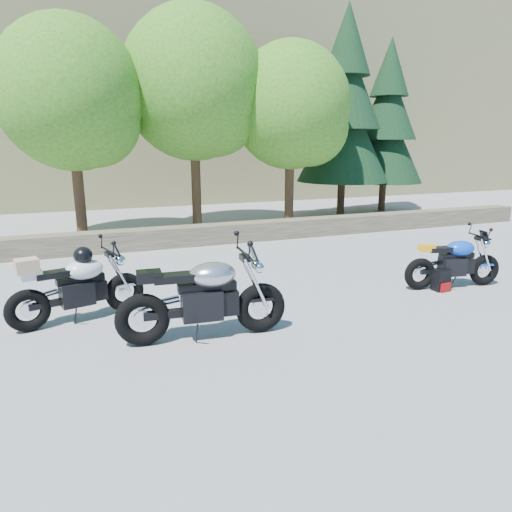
{
  "coord_description": "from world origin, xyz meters",
  "views": [
    {
      "loc": [
        -2.45,
        -5.91,
        2.6
      ],
      "look_at": [
        0.2,
        1.0,
        0.75
      ],
      "focal_mm": 32.0,
      "sensor_mm": 36.0,
      "label": 1
    }
  ],
  "objects_px": {
    "silver_bike": "(204,299)",
    "blue_bike": "(454,263)",
    "white_bike": "(77,286)",
    "backpack": "(441,281)"
  },
  "relations": [
    {
      "from": "blue_bike",
      "to": "backpack",
      "type": "distance_m",
      "value": 0.44
    },
    {
      "from": "white_bike",
      "to": "silver_bike",
      "type": "bearing_deg",
      "value": -53.67
    },
    {
      "from": "silver_bike",
      "to": "blue_bike",
      "type": "distance_m",
      "value": 4.86
    },
    {
      "from": "silver_bike",
      "to": "backpack",
      "type": "relative_size",
      "value": 6.06
    },
    {
      "from": "white_bike",
      "to": "blue_bike",
      "type": "distance_m",
      "value": 6.47
    },
    {
      "from": "silver_bike",
      "to": "white_bike",
      "type": "bearing_deg",
      "value": 145.88
    },
    {
      "from": "silver_bike",
      "to": "backpack",
      "type": "distance_m",
      "value": 4.54
    },
    {
      "from": "white_bike",
      "to": "blue_bike",
      "type": "relative_size",
      "value": 1.04
    },
    {
      "from": "white_bike",
      "to": "blue_bike",
      "type": "xyz_separation_m",
      "value": [
        6.43,
        -0.73,
        -0.08
      ]
    },
    {
      "from": "silver_bike",
      "to": "blue_bike",
      "type": "bearing_deg",
      "value": 11.34
    }
  ]
}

